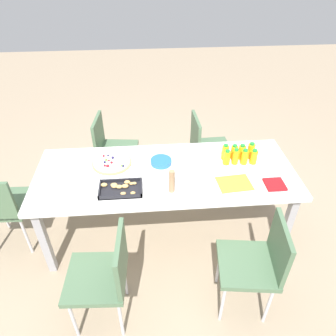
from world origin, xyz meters
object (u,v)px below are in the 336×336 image
object	(u,v)px
chair_far_right	(105,273)
party_table	(166,178)
chair_end	(1,205)
cardboard_tube	(172,181)
juice_bottle_0	(251,151)
chair_near_left	(206,145)
juice_bottle_1	(242,152)
chair_near_right	(111,147)
chair_far_left	(258,260)
juice_bottle_7	(227,157)
juice_bottle_4	(254,157)
paper_folder	(234,183)
juice_bottle_6	(235,157)
fruit_pizza	(112,163)
juice_bottle_5	(244,157)
juice_bottle_2	(234,152)
juice_bottle_3	(225,152)
napkin_stack	(275,184)
snack_tray	(120,188)
plate_stack	(161,162)

from	to	relation	value
chair_far_right	party_table	bearing A→B (deg)	-27.41
chair_end	cardboard_tube	distance (m)	1.46
juice_bottle_0	chair_near_left	bearing A→B (deg)	-65.05
juice_bottle_1	chair_end	bearing A→B (deg)	5.05
chair_near_right	chair_far_left	size ratio (longest dim) A/B	1.00
chair_near_right	juice_bottle_7	bearing A→B (deg)	62.07
juice_bottle_4	paper_folder	xyz separation A→B (m)	(0.23, 0.26, -0.06)
chair_far_right	juice_bottle_6	world-z (taller)	juice_bottle_6
juice_bottle_7	fruit_pizza	xyz separation A→B (m)	(0.97, -0.08, -0.05)
juice_bottle_5	juice_bottle_0	bearing A→B (deg)	-134.68
juice_bottle_7	juice_bottle_2	bearing A→B (deg)	-138.04
cardboard_tube	fruit_pizza	bearing A→B (deg)	-39.63
juice_bottle_1	juice_bottle_5	bearing A→B (deg)	91.94
chair_far_right	chair_end	world-z (taller)	same
juice_bottle_4	juice_bottle_7	xyz separation A→B (m)	(0.23, -0.01, 0.00)
juice_bottle_3	fruit_pizza	size ratio (longest dim) A/B	0.43
chair_end	juice_bottle_7	xyz separation A→B (m)	(-1.90, -0.11, 0.29)
chair_near_left	juice_bottle_7	world-z (taller)	juice_bottle_7
juice_bottle_2	juice_bottle_7	size ratio (longest dim) A/B	1.00
napkin_stack	juice_bottle_2	bearing A→B (deg)	-59.47
juice_bottle_2	paper_folder	world-z (taller)	juice_bottle_2
juice_bottle_0	napkin_stack	world-z (taller)	juice_bottle_0
fruit_pizza	chair_far_left	bearing A→B (deg)	138.70
juice_bottle_4	juice_bottle_7	size ratio (longest dim) A/B	0.99
chair_far_right	chair_near_right	xyz separation A→B (m)	(0.06, -1.55, 0.00)
chair_far_left	cardboard_tube	bearing A→B (deg)	54.72
chair_far_right	snack_tray	size ratio (longest dim) A/B	2.53
juice_bottle_2	snack_tray	world-z (taller)	juice_bottle_2
juice_bottle_5	chair_end	bearing A→B (deg)	2.95
party_table	juice_bottle_5	distance (m)	0.69
juice_bottle_4	juice_bottle_5	xyz separation A→B (m)	(0.08, -0.00, 0.00)
chair_near_left	paper_folder	size ratio (longest dim) A/B	3.19
chair_near_left	juice_bottle_5	xyz separation A→B (m)	(-0.19, 0.66, 0.30)
party_table	fruit_pizza	world-z (taller)	fruit_pizza
chair_far_right	juice_bottle_6	size ratio (longest dim) A/B	5.68
chair_far_left	plate_stack	size ratio (longest dim) A/B	4.65
juice_bottle_0	juice_bottle_2	distance (m)	0.15
chair_far_right	fruit_pizza	xyz separation A→B (m)	(-0.01, -0.92, 0.24)
chair_far_left	juice_bottle_1	distance (m)	0.95
juice_bottle_0	plate_stack	distance (m)	0.78
chair_far_left	juice_bottle_0	bearing A→B (deg)	-3.36
juice_bottle_6	paper_folder	size ratio (longest dim) A/B	0.56
juice_bottle_3	fruit_pizza	world-z (taller)	juice_bottle_3
juice_bottle_1	plate_stack	xyz separation A→B (m)	(0.70, 0.02, -0.04)
juice_bottle_2	chair_far_right	bearing A→B (deg)	40.73
juice_bottle_1	juice_bottle_3	xyz separation A→B (m)	(0.14, -0.01, 0.00)
plate_stack	cardboard_tube	size ratio (longest dim) A/B	0.93
chair_near_left	snack_tray	xyz separation A→B (m)	(0.84, 0.92, 0.24)
party_table	juice_bottle_6	size ratio (longest dim) A/B	14.65
chair_end	juice_bottle_3	bearing A→B (deg)	7.77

